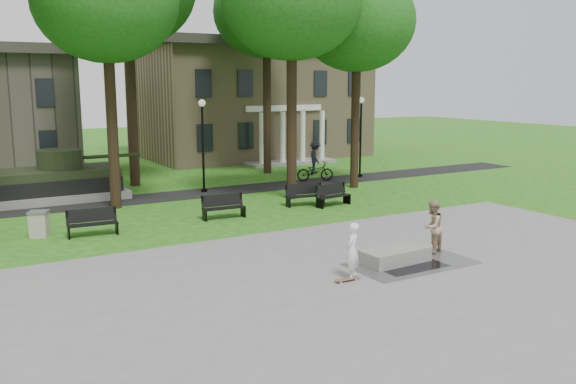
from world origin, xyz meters
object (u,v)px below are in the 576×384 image
Objects in this scene: cyclist at (315,165)px; park_bench_0 at (92,222)px; skateboarder at (352,251)px; trash_bin at (39,224)px; concrete_block at (395,256)px; friend_watching at (432,227)px.

park_bench_0 is at bearing 134.10° from cyclist.
skateboarder is 10.36m from park_bench_0.
skateboarder is at bearing -54.37° from trash_bin.
park_bench_0 is (-7.35, 8.35, 0.28)m from concrete_block.
concrete_block is 12.88m from trash_bin.
cyclist is at bearing 66.01° from concrete_block.
cyclist reaches higher than concrete_block.
skateboarder is 1.71× the size of trash_bin.
cyclist is 15.40m from park_bench_0.
cyclist reaches higher than skateboarder.
cyclist is at bearing -159.02° from skateboarder.
park_bench_0 reaches higher than concrete_block.
cyclist reaches higher than park_bench_0.
concrete_block is at bearing 175.15° from cyclist.
friend_watching is (3.86, 0.83, 0.07)m from skateboarder.
skateboarder is at bearing -164.66° from concrete_block.
skateboarder is at bearing -8.33° from friend_watching.
trash_bin is at bearing 129.14° from cyclist.
trash_bin is at bearing 160.13° from park_bench_0.
friend_watching is at bearing 8.27° from concrete_block.
concrete_block is 1.20× the size of park_bench_0.
friend_watching is 12.19m from park_bench_0.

